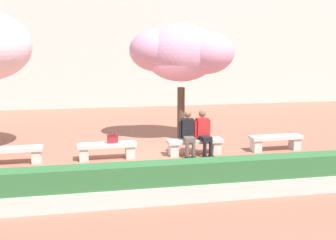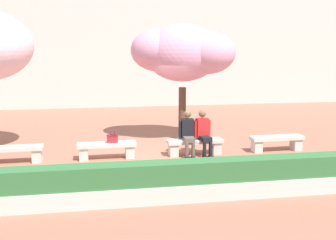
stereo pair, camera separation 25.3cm
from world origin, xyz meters
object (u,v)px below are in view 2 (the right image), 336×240
(stone_bench_west_end, at_px, (12,152))
(handbag, at_px, (112,138))
(person_seated_left, at_px, (188,132))
(stone_bench_near_east, at_px, (277,141))
(stone_bench_near_west, at_px, (107,148))
(person_seated_right, at_px, (203,131))
(stone_bench_center, at_px, (195,145))
(cherry_tree_main, at_px, (182,52))

(stone_bench_west_end, relative_size, handbag, 4.74)
(person_seated_left, bearing_deg, stone_bench_near_east, 1.13)
(stone_bench_near_west, distance_m, person_seated_right, 2.75)
(person_seated_left, height_order, handbag, person_seated_left)
(stone_bench_center, distance_m, cherry_tree_main, 3.19)
(stone_bench_west_end, bearing_deg, stone_bench_near_west, 0.00)
(stone_bench_near_east, bearing_deg, person_seated_right, -178.67)
(stone_bench_center, distance_m, handbag, 2.35)
(stone_bench_west_end, bearing_deg, person_seated_left, -0.64)
(person_seated_left, height_order, person_seated_right, same)
(person_seated_left, distance_m, cherry_tree_main, 2.92)
(person_seated_right, bearing_deg, handbag, 178.81)
(stone_bench_near_west, relative_size, handbag, 4.74)
(stone_bench_west_end, height_order, handbag, handbag)
(stone_bench_west_end, bearing_deg, person_seated_right, -0.58)
(stone_bench_center, bearing_deg, stone_bench_west_end, 180.00)
(stone_bench_near_east, relative_size, handbag, 4.74)
(cherry_tree_main, bearing_deg, stone_bench_near_west, -143.09)
(stone_bench_near_west, bearing_deg, cherry_tree_main, 36.91)
(stone_bench_near_east, bearing_deg, stone_bench_center, 180.00)
(handbag, height_order, cherry_tree_main, cherry_tree_main)
(stone_bench_west_end, xyz_separation_m, stone_bench_near_east, (7.47, 0.00, 0.00))
(person_seated_right, xyz_separation_m, cherry_tree_main, (-0.22, 1.93, 2.18))
(stone_bench_near_west, distance_m, cherry_tree_main, 4.05)
(stone_bench_near_east, bearing_deg, cherry_tree_main, 142.99)
(stone_bench_west_end, bearing_deg, stone_bench_near_east, 0.00)
(person_seated_right, bearing_deg, stone_bench_west_end, 179.42)
(stone_bench_center, height_order, person_seated_right, person_seated_right)
(stone_bench_west_end, height_order, person_seated_left, person_seated_left)
(stone_bench_near_east, bearing_deg, stone_bench_west_end, 180.00)
(cherry_tree_main, bearing_deg, stone_bench_near_east, -37.01)
(person_seated_right, distance_m, handbag, 2.57)
(stone_bench_center, bearing_deg, stone_bench_near_west, 180.00)
(stone_bench_near_east, bearing_deg, handbag, 179.99)
(stone_bench_near_west, xyz_separation_m, stone_bench_near_east, (4.98, 0.00, 0.00))
(person_seated_left, relative_size, handbag, 3.81)
(handbag, bearing_deg, stone_bench_near_west, -179.83)
(stone_bench_center, distance_m, person_seated_left, 0.46)
(person_seated_left, xyz_separation_m, cherry_tree_main, (0.22, 1.93, 2.18))
(handbag, xyz_separation_m, cherry_tree_main, (2.34, 1.87, 2.30))
(person_seated_left, xyz_separation_m, handbag, (-2.12, 0.05, -0.12))
(handbag, distance_m, cherry_tree_main, 3.78)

